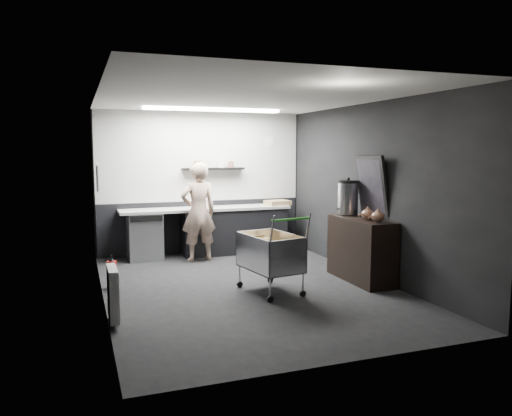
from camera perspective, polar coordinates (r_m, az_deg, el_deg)
name	(u,v)px	position (r m, az deg, el deg)	size (l,w,h in m)	color
floor	(248,287)	(7.31, -0.93, -9.04)	(5.50, 5.50, 0.00)	black
ceiling	(248,98)	(7.08, -0.97, 12.51)	(5.50, 5.50, 0.00)	silver
wall_back	(202,183)	(9.70, -6.22, 2.90)	(5.50, 5.50, 0.00)	black
wall_front	(346,220)	(4.57, 10.30, -1.34)	(5.50, 5.50, 0.00)	black
wall_left	(100,199)	(6.70, -17.36, 0.97)	(5.50, 5.50, 0.00)	black
wall_right	(369,191)	(7.94, 12.84, 1.95)	(5.50, 5.50, 0.00)	black
kitchen_wall_panel	(202,157)	(9.66, -6.23, 5.85)	(3.95, 0.02, 1.70)	#B6B7B2
dado_panel	(203,226)	(9.78, -6.13, -2.08)	(3.95, 0.02, 1.00)	black
floating_shelf	(213,169)	(9.61, -4.90, 4.49)	(1.20, 0.22, 0.04)	black
wall_clock	(270,141)	(10.08, 1.59, 7.63)	(0.20, 0.20, 0.03)	silver
poster	(97,178)	(7.98, -17.69, 3.27)	(0.02, 0.30, 0.40)	white
poster_red_band	(97,174)	(7.97, -17.67, 3.77)	(0.01, 0.22, 0.10)	red
radiator	(113,293)	(6.00, -16.05, -9.36)	(0.10, 0.50, 0.60)	silver
ceiling_strip	(213,110)	(8.84, -4.93, 11.12)	(2.40, 0.20, 0.04)	white
prep_counter	(213,230)	(9.52, -4.89, -2.56)	(3.20, 0.61, 0.90)	black
person	(198,212)	(8.93, -6.60, -0.45)	(0.64, 0.42, 1.76)	beige
shopping_cart	(270,255)	(6.95, 1.61, -5.39)	(0.76, 1.09, 1.10)	silver
sideboard	(361,241)	(7.75, 11.90, -3.71)	(0.54, 1.27, 1.90)	black
fire_extinguisher	(112,273)	(7.53, -16.14, -7.11)	(0.14, 0.14, 0.45)	#BA100C
cardboard_box	(278,203)	(9.82, 2.48, 0.61)	(0.45, 0.34, 0.09)	#927A4E
pink_tub	(208,203)	(9.42, -5.48, 0.59)	(0.17, 0.17, 0.17)	#F5D4D7
white_container	(201,204)	(9.34, -6.25, 0.44)	(0.17, 0.13, 0.15)	silver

